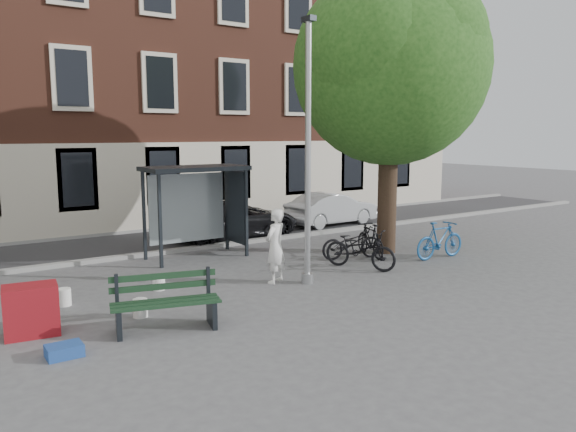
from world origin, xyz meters
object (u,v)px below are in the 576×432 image
(bus_shelter, at_px, (206,190))
(car_silver, at_px, (332,209))
(bike_c, at_px, (360,249))
(car_dark, at_px, (234,219))
(bike_b, at_px, (440,240))
(bench, at_px, (166,305))
(bike_d, at_px, (370,240))
(painter, at_px, (275,246))
(red_stand, at_px, (31,310))
(bike_a, at_px, (352,242))
(lamppost, at_px, (308,166))
(notice_sign, at_px, (385,198))

(bus_shelter, bearing_deg, car_silver, 19.63)
(bike_c, relative_size, car_dark, 0.43)
(bike_b, relative_size, bike_c, 0.90)
(bench, distance_m, bike_d, 7.62)
(painter, bearing_deg, bus_shelter, -115.19)
(bike_c, relative_size, red_stand, 2.20)
(bike_a, relative_size, car_silver, 0.47)
(lamppost, relative_size, painter, 3.42)
(bench, distance_m, red_stand, 2.32)
(bike_d, distance_m, car_silver, 5.71)
(painter, distance_m, bike_c, 2.62)
(car_silver, bearing_deg, bike_d, 149.32)
(bus_shelter, xyz_separation_m, bike_c, (2.61, -3.72, -1.40))
(bike_c, bearing_deg, lamppost, 166.60)
(bus_shelter, bearing_deg, notice_sign, -5.35)
(red_stand, xyz_separation_m, notice_sign, (11.92, 3.57, 0.89))
(bike_d, bearing_deg, painter, 28.79)
(lamppost, bearing_deg, bench, -164.26)
(bike_c, bearing_deg, bike_b, -31.94)
(painter, xyz_separation_m, bike_b, (5.27, -0.44, -0.36))
(bike_b, bearing_deg, painter, 87.44)
(bus_shelter, xyz_separation_m, bench, (-3.39, -5.23, -1.46))
(bike_a, relative_size, car_dark, 0.39)
(lamppost, height_order, bike_d, lamppost)
(bike_a, relative_size, bike_b, 1.01)
(car_silver, distance_m, notice_sign, 2.99)
(bench, xyz_separation_m, red_stand, (-2.07, 1.06, -0.01))
(bench, relative_size, red_stand, 2.25)
(bike_a, distance_m, bike_d, 0.64)
(notice_sign, bearing_deg, bike_b, -113.83)
(red_stand, bearing_deg, bench, -27.08)
(bench, distance_m, bike_b, 8.75)
(bench, height_order, bike_c, bike_c)
(car_dark, bearing_deg, lamppost, 164.95)
(red_stand, bearing_deg, painter, 5.67)
(car_silver, height_order, notice_sign, notice_sign)
(bike_d, height_order, car_dark, car_dark)
(red_stand, bearing_deg, bike_d, 8.58)
(bike_a, bearing_deg, red_stand, 115.12)
(bike_b, height_order, notice_sign, notice_sign)
(car_dark, bearing_deg, bus_shelter, 133.20)
(lamppost, bearing_deg, bike_c, 10.98)
(bus_shelter, height_order, notice_sign, bus_shelter)
(bench, relative_size, bike_a, 1.12)
(lamppost, xyz_separation_m, bus_shelter, (-0.61, 4.11, -0.87))
(bus_shelter, relative_size, bike_a, 1.58)
(bike_c, height_order, bike_d, bike_c)
(bus_shelter, xyz_separation_m, red_stand, (-5.46, -4.17, -1.47))
(red_stand, bearing_deg, lamppost, 0.64)
(car_dark, bearing_deg, red_stand, 127.45)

